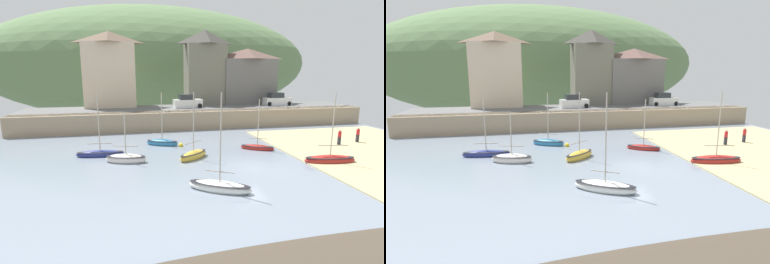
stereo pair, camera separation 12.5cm
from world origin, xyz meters
TOP-DOWN VIEW (x-y plane):
  - ground at (1.40, -9.56)m, footprint 48.00×41.00m
  - quay_seawall at (0.00, 17.50)m, footprint 48.00×9.40m
  - hillside_backdrop at (-3.60, 55.20)m, footprint 80.00×44.00m
  - waterfront_building_left at (-11.95, 25.20)m, footprint 7.59×6.20m
  - waterfront_building_centre at (2.69, 25.20)m, footprint 6.40×4.53m
  - waterfront_building_right at (9.89, 25.20)m, footprint 9.03×4.92m
  - fishing_boat_green at (-12.31, 5.78)m, footprint 4.44×1.32m
  - sailboat_nearest_shore at (-3.99, -4.27)m, footprint 4.27×3.24m
  - sailboat_far_left at (2.88, 4.97)m, footprint 3.35×2.54m
  - rowboat_small_beached at (-6.23, 8.80)m, footprint 3.57×2.47m
  - dinghy_open_wooden at (-4.07, 3.25)m, footprint 3.32×2.91m
  - sailboat_blue_trim at (7.06, -0.52)m, footprint 4.55×1.87m
  - sailboat_tall_mast at (-10.01, 3.47)m, footprint 3.75×2.19m
  - parked_car_near_slipway at (-1.08, 20.70)m, footprint 4.22×2.00m
  - parked_car_by_wall at (13.10, 20.70)m, footprint 4.13×1.82m
  - person_on_slipway at (14.69, 5.20)m, footprint 0.34×0.34m
  - person_near_water at (11.98, 4.64)m, footprint 0.34×0.34m
  - mooring_buoy at (-4.39, 7.79)m, footprint 0.46×0.46m

SIDE VIEW (x-z plane):
  - mooring_buoy at x=-4.39m, z-range -0.09..0.37m
  - ground at x=1.40m, z-range -0.14..0.47m
  - sailboat_far_left at x=2.88m, z-range -2.35..2.84m
  - fishing_boat_green at x=-12.31m, z-range -2.79..3.34m
  - rowboat_small_beached at x=-6.23m, z-range -2.57..3.15m
  - sailboat_nearest_shore at x=-3.99m, z-range -3.04..3.63m
  - sailboat_blue_trim at x=7.06m, z-range -2.82..3.43m
  - sailboat_tall_mast at x=-10.01m, z-range -2.00..2.61m
  - dinghy_open_wooden at x=-4.07m, z-range -2.76..3.41m
  - person_on_slipway at x=14.69m, z-range 0.17..1.79m
  - person_near_water at x=11.98m, z-range 0.17..1.79m
  - quay_seawall at x=0.00m, z-range 0.16..2.56m
  - parked_car_near_slipway at x=-1.08m, z-range 2.23..4.18m
  - parked_car_by_wall at x=13.10m, z-range 2.23..4.18m
  - waterfront_building_right at x=9.89m, z-range 2.47..11.26m
  - waterfront_building_left at x=-11.95m, z-range 2.47..13.42m
  - waterfront_building_centre at x=2.69m, z-range 2.51..14.05m
  - hillside_backdrop at x=-3.60m, z-range -3.98..22.54m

